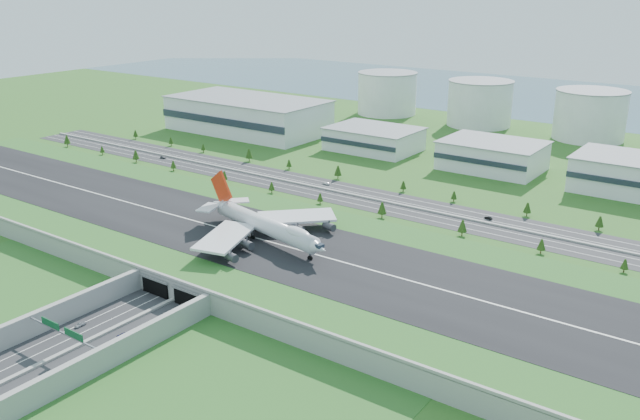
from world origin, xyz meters
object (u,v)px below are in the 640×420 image
Objects in this scene: car_0 at (80,324)px; car_2 at (125,335)px; fuel_tank_a at (387,93)px; car_4 at (163,157)px; boeing_747 at (264,225)px; car_7 at (326,183)px; car_5 at (488,218)px.

car_2 is at bearing 11.15° from car_0.
car_4 is (-39.95, -220.57, -16.62)m from fuel_tank_a.
car_0 is 18.81m from car_2.
car_4 is (-161.39, 88.37, -13.84)m from boeing_747.
car_7 is (-40.41, 102.23, -13.91)m from boeing_747.
fuel_tank_a is 10.47× the size of car_7.
boeing_747 is at bearing 80.27° from car_0.
car_5 is (58.07, 99.99, -13.92)m from boeing_747.
fuel_tank_a is at bearing -123.84° from car_5.
car_5 is at bearing -49.33° from fuel_tank_a.
car_5 is at bearing -98.84° from car_2.
car_4 reaches higher than car_0.
fuel_tank_a is at bearing 124.31° from boeing_747.
car_2 reaches higher than car_4.
fuel_tank_a reaches higher than car_2.
car_4 is 0.94× the size of car_7.
car_0 is (109.13, -391.53, -16.69)m from fuel_tank_a.
car_2 is 185.95m from car_5.
car_2 is at bearing 22.39° from car_7.
boeing_747 is 79.98m from car_2.
fuel_tank_a is 12.07× the size of car_5.
boeing_747 is at bearing 29.54° from car_7.
boeing_747 is 15.91× the size of car_7.
car_0 is 0.71× the size of car_2.
car_0 is 195.67m from car_5.
car_2 reaches higher than car_5.
fuel_tank_a is 408.26m from car_2.
car_0 is (-12.31, -82.58, -13.91)m from boeing_747.
car_7 is (81.03, -206.71, -16.69)m from fuel_tank_a.
fuel_tank_a is at bearing -150.62° from car_7.
car_5 is at bearing -88.49° from car_4.
car_2 reaches higher than car_7.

